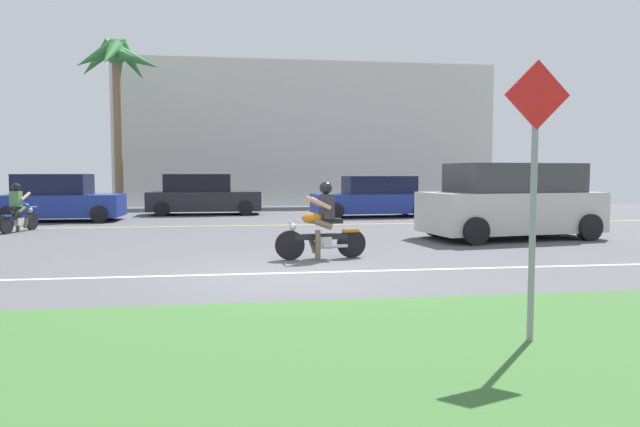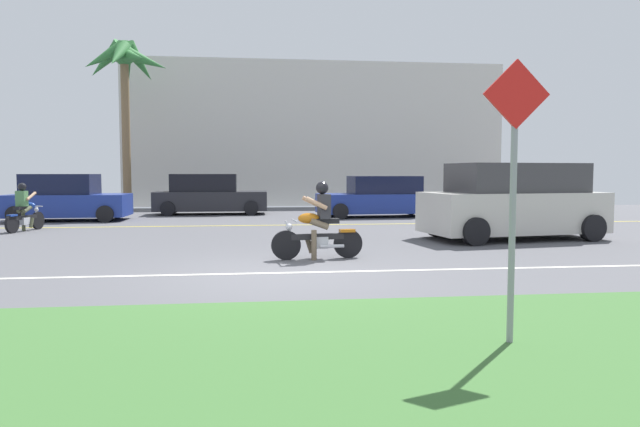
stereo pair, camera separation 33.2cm
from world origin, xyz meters
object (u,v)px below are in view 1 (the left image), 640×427
object	(u,v)px
parked_car_1	(203,196)
palm_tree_0	(117,66)
suv_nearby	(512,202)
parked_car_3	(510,194)
parked_car_2	(374,198)
motorcyclist_distant	(19,211)
street_sign	(534,175)
motorcyclist	(322,226)
parked_car_0	(59,199)

from	to	relation	value
parked_car_1	palm_tree_0	distance (m)	6.99
suv_nearby	parked_car_3	size ratio (longest dim) A/B	1.23
parked_car_1	parked_car_2	size ratio (longest dim) A/B	0.97
palm_tree_0	motorcyclist_distant	xyz separation A→B (m)	(-0.98, -8.73, -5.55)
parked_car_1	street_sign	xyz separation A→B (m)	(4.04, -17.95, 0.87)
motorcyclist	motorcyclist_distant	bearing A→B (deg)	141.07
parked_car_3	suv_nearby	bearing A→B (deg)	-116.42
parked_car_1	palm_tree_0	xyz separation A→B (m)	(-3.64, 2.59, 5.38)
motorcyclist	parked_car_0	xyz separation A→B (m)	(-7.52, 9.70, 0.12)
suv_nearby	parked_car_1	distance (m)	12.49
suv_nearby	parked_car_2	size ratio (longest dim) A/B	1.04
parked_car_0	street_sign	bearing A→B (deg)	-60.74
motorcyclist	parked_car_2	xyz separation A→B (m)	(3.46, 10.11, 0.09)
street_sign	palm_tree_0	bearing A→B (deg)	110.49
parked_car_2	motorcyclist_distant	world-z (taller)	parked_car_2
parked_car_0	street_sign	size ratio (longest dim) A/B	1.48
palm_tree_0	street_sign	xyz separation A→B (m)	(7.68, -20.54, -4.52)
motorcyclist	parked_car_1	xyz separation A→B (m)	(-2.92, 12.23, 0.12)
motorcyclist_distant	parked_car_2	bearing A→B (deg)	20.13
parked_car_3	motorcyclist_distant	distance (m)	18.45
suv_nearby	palm_tree_0	distance (m)	17.64
parked_car_3	street_sign	xyz separation A→B (m)	(-8.75, -17.91, 0.89)
parked_car_0	street_sign	world-z (taller)	street_sign
motorcyclist	suv_nearby	bearing A→B (deg)	27.62
parked_car_2	motorcyclist_distant	xyz separation A→B (m)	(-10.99, -4.03, -0.14)
parked_car_1	parked_car_3	xyz separation A→B (m)	(12.79, -0.04, -0.02)
motorcyclist	palm_tree_0	distance (m)	17.11
parked_car_0	street_sign	distance (m)	17.70
parked_car_2	parked_car_1	bearing A→B (deg)	161.60
motorcyclist	parked_car_0	bearing A→B (deg)	127.77
parked_car_1	motorcyclist_distant	bearing A→B (deg)	-126.88
parked_car_2	street_sign	size ratio (longest dim) A/B	1.70
parked_car_1	parked_car_3	size ratio (longest dim) A/B	1.15
suv_nearby	motorcyclist_distant	size ratio (longest dim) A/B	2.95
motorcyclist_distant	parked_car_0	bearing A→B (deg)	89.81
parked_car_0	parked_car_3	size ratio (longest dim) A/B	1.03
palm_tree_0	street_sign	distance (m)	22.39
suv_nearby	parked_car_0	xyz separation A→B (m)	(-12.68, 7.00, -0.16)
motorcyclist_distant	parked_car_1	bearing A→B (deg)	53.12
parked_car_3	street_sign	size ratio (longest dim) A/B	1.43
suv_nearby	parked_car_0	bearing A→B (deg)	151.09
parked_car_1	motorcyclist_distant	xyz separation A→B (m)	(-4.61, -6.15, -0.17)
suv_nearby	parked_car_1	world-z (taller)	suv_nearby
suv_nearby	parked_car_3	distance (m)	10.60
parked_car_2	palm_tree_0	size ratio (longest dim) A/B	0.61
street_sign	parked_car_1	bearing A→B (deg)	102.68
parked_car_3	street_sign	world-z (taller)	street_sign
motorcyclist	suv_nearby	world-z (taller)	suv_nearby
parked_car_1	motorcyclist_distant	distance (m)	7.69
parked_car_3	parked_car_0	bearing A→B (deg)	-171.86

